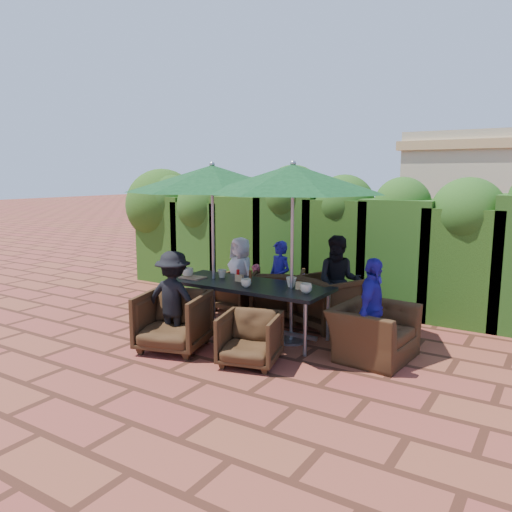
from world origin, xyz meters
The scene contains 30 objects.
ground centered at (0.00, 0.00, 0.00)m, with size 80.00×80.00×0.00m, color brown.
dining_table centered at (0.04, -0.01, 0.68)m, with size 2.35×0.90×0.75m.
umbrella_left centered at (-0.59, 0.00, 2.21)m, with size 2.48×2.48×2.46m.
umbrella_right centered at (0.70, 0.05, 2.21)m, with size 2.49×2.49×2.46m.
chair_far_left centered at (-0.84, 0.97, 0.35)m, with size 0.67×0.63×0.69m, color black.
chair_far_mid centered at (-0.06, 1.01, 0.42)m, with size 0.81×0.76×0.84m, color black.
chair_far_right centered at (0.84, 0.91, 0.43)m, with size 0.84×0.79×0.87m, color black.
chair_near_left centered at (-0.46, -1.06, 0.42)m, with size 0.82×0.77×0.85m, color black.
chair_near_right centered at (0.67, -0.96, 0.35)m, with size 0.68×0.63×0.70m, color black.
chair_end_right centered at (1.86, 0.04, 0.44)m, with size 1.01×0.66×0.88m, color black.
adult_far_left centered at (-0.77, 0.98, 0.63)m, with size 0.62×0.37×1.25m, color silver.
adult_far_mid centered at (-0.06, 1.04, 0.61)m, with size 0.44×0.36×1.23m, color #221C99.
adult_far_right centered at (0.98, 1.00, 0.69)m, with size 0.67×0.41×1.39m, color black.
adult_near_left centered at (-0.54, -0.95, 0.64)m, with size 0.82×0.38×1.29m, color black.
adult_end_right centered at (1.87, -0.06, 0.64)m, with size 0.75×0.38×1.29m, color #221C99.
child_left centered at (-0.47, 0.97, 0.41)m, with size 0.30×0.24×0.83m, color #DC4D65.
child_right centered at (0.39, 1.02, 0.37)m, with size 0.27×0.22×0.75m, color #974EAA.
pedestrian_a centered at (1.42, 4.16, 0.78)m, with size 1.46×0.52×1.56m, color #227E2F.
pedestrian_b centered at (2.79, 4.31, 0.85)m, with size 0.81×0.50×1.70m, color #DC4D65.
cup_a centered at (-0.99, -0.12, 0.82)m, with size 0.17×0.17×0.14m, color beige.
cup_b centered at (-0.51, 0.11, 0.81)m, with size 0.13×0.13×0.12m, color beige.
cup_c centered at (0.13, -0.22, 0.81)m, with size 0.15×0.15×0.11m, color beige.
cup_d centered at (0.65, 0.11, 0.82)m, with size 0.15×0.15×0.14m, color beige.
cup_e centered at (0.99, -0.09, 0.81)m, with size 0.16×0.16×0.12m, color beige.
ketchup_bottle centered at (-0.17, 0.03, 0.83)m, with size 0.04×0.04×0.17m, color #B20C0A.
sauce_bottle centered at (0.01, 0.08, 0.83)m, with size 0.04×0.04×0.17m, color #4C230C.
serving_tray centered at (-0.87, -0.15, 0.76)m, with size 0.35×0.25×0.02m, color #A1704E.
number_block_left centered at (-0.14, 0.02, 0.80)m, with size 0.12×0.06×0.10m, color tan.
number_block_right centered at (0.83, 0.04, 0.80)m, with size 0.12×0.06×0.10m, color tan.
hedge_wall centered at (-0.23, 2.32, 1.32)m, with size 9.10×1.60×2.45m.
Camera 1 is at (3.82, -5.80, 2.28)m, focal length 35.00 mm.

